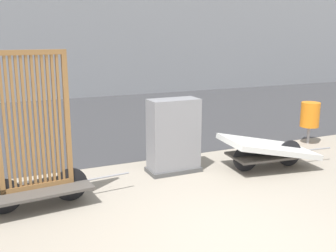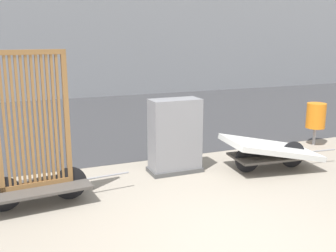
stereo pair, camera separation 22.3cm
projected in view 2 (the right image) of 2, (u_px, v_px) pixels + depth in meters
The scene contains 6 objects.
ground_plane at pixel (231, 242), 4.81m from camera, with size 60.00×60.00×0.00m, color gray.
road_strip at pixel (95, 119), 11.91m from camera, with size 56.00×8.87×0.01m.
bike_cart_with_bedframe at pixel (36, 153), 5.69m from camera, with size 2.20×0.88×2.28m.
bike_cart_with_mattress at pixel (271, 150), 7.33m from camera, with size 2.34×1.15×0.65m.
utility_cabinet at pixel (175, 138), 7.17m from camera, with size 0.97×0.50×1.36m.
trash_bin at pixel (316, 116), 8.97m from camera, with size 0.43×0.43×0.98m.
Camera 2 is at (-2.38, -3.75, 2.45)m, focal length 42.00 mm.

